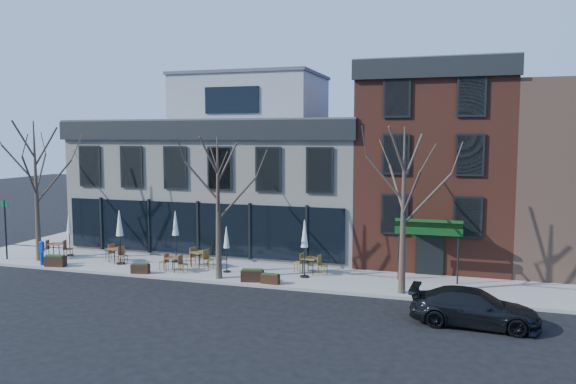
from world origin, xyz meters
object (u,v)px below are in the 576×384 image
(parked_sedan, at_px, (474,308))
(umbrella_0, at_px, (69,227))
(call_box, at_px, (42,252))
(cafe_set_0, at_px, (56,249))

(parked_sedan, distance_m, umbrella_0, 23.42)
(call_box, height_order, cafe_set_0, call_box)
(cafe_set_0, xyz_separation_m, umbrella_0, (0.40, 0.69, 1.22))
(parked_sedan, height_order, call_box, call_box)
(call_box, relative_size, cafe_set_0, 0.71)
(cafe_set_0, bearing_deg, call_box, -71.86)
(cafe_set_0, height_order, umbrella_0, umbrella_0)
(umbrella_0, bearing_deg, cafe_set_0, -119.85)
(call_box, xyz_separation_m, umbrella_0, (-0.23, 2.59, 0.99))
(cafe_set_0, relative_size, umbrella_0, 0.80)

